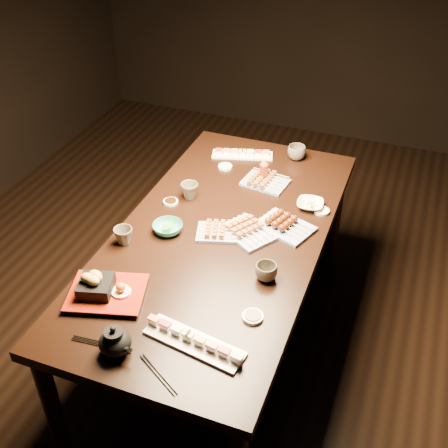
{
  "coord_description": "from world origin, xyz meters",
  "views": [
    {
      "loc": [
        0.76,
        -1.95,
        2.28
      ],
      "look_at": [
        0.04,
        -0.04,
        0.77
      ],
      "focal_mm": 45.0,
      "sensor_mm": 36.0,
      "label": 1
    }
  ],
  "objects_px": {
    "sushi_platter_far": "(242,153)",
    "teacup_far_right": "(297,153)",
    "tempura_tray": "(106,286)",
    "sushi_platter_near": "(194,340)",
    "teacup_far_left": "(189,191)",
    "yakitori_plate_right": "(248,229)",
    "teacup_mid_right": "(266,272)",
    "teapot": "(115,340)",
    "yakitori_plate_left": "(265,179)",
    "teacup_near_left": "(124,236)",
    "edamame_bowl_green": "(168,228)",
    "edamame_bowl_cream": "(310,205)",
    "yakitori_plate_center": "(219,229)",
    "condiment_bottle": "(264,170)",
    "dining_table": "(220,295)"
  },
  "relations": [
    {
      "from": "edamame_bowl_green",
      "to": "teapot",
      "type": "bearing_deg",
      "value": -79.6
    },
    {
      "from": "edamame_bowl_green",
      "to": "teacup_mid_right",
      "type": "bearing_deg",
      "value": -15.82
    },
    {
      "from": "tempura_tray",
      "to": "teacup_far_right",
      "type": "bearing_deg",
      "value": 56.47
    },
    {
      "from": "teacup_far_left",
      "to": "teapot",
      "type": "relative_size",
      "value": 0.62
    },
    {
      "from": "yakitori_plate_left",
      "to": "edamame_bowl_green",
      "type": "bearing_deg",
      "value": -109.88
    },
    {
      "from": "yakitori_plate_center",
      "to": "edamame_bowl_green",
      "type": "relative_size",
      "value": 1.48
    },
    {
      "from": "teacup_far_left",
      "to": "yakitori_plate_right",
      "type": "bearing_deg",
      "value": -26.34
    },
    {
      "from": "dining_table",
      "to": "teacup_far_right",
      "type": "xyz_separation_m",
      "value": [
        0.15,
        0.77,
        0.41
      ]
    },
    {
      "from": "sushi_platter_far",
      "to": "sushi_platter_near",
      "type": "bearing_deg",
      "value": 86.03
    },
    {
      "from": "teacup_far_left",
      "to": "teacup_far_right",
      "type": "bearing_deg",
      "value": 54.75
    },
    {
      "from": "teacup_mid_right",
      "to": "condiment_bottle",
      "type": "bearing_deg",
      "value": 108.27
    },
    {
      "from": "dining_table",
      "to": "teapot",
      "type": "height_order",
      "value": "teapot"
    },
    {
      "from": "teacup_far_left",
      "to": "edamame_bowl_green",
      "type": "bearing_deg",
      "value": -86.21
    },
    {
      "from": "sushi_platter_far",
      "to": "teacup_far_right",
      "type": "distance_m",
      "value": 0.29
    },
    {
      "from": "teacup_near_left",
      "to": "teapot",
      "type": "distance_m",
      "value": 0.62
    },
    {
      "from": "edamame_bowl_cream",
      "to": "yakitori_plate_right",
      "type": "bearing_deg",
      "value": -124.74
    },
    {
      "from": "yakitori_plate_center",
      "to": "teapot",
      "type": "xyz_separation_m",
      "value": [
        -0.09,
        -0.76,
        0.03
      ]
    },
    {
      "from": "edamame_bowl_green",
      "to": "edamame_bowl_cream",
      "type": "xyz_separation_m",
      "value": [
        0.55,
        0.42,
        -0.01
      ]
    },
    {
      "from": "teacup_near_left",
      "to": "teacup_far_right",
      "type": "relative_size",
      "value": 0.85
    },
    {
      "from": "sushi_platter_far",
      "to": "yakitori_plate_left",
      "type": "relative_size",
      "value": 1.5
    },
    {
      "from": "condiment_bottle",
      "to": "teacup_near_left",
      "type": "bearing_deg",
      "value": -120.95
    },
    {
      "from": "yakitori_plate_right",
      "to": "teapot",
      "type": "xyz_separation_m",
      "value": [
        -0.21,
        -0.8,
        0.03
      ]
    },
    {
      "from": "sushi_platter_far",
      "to": "teacup_far_right",
      "type": "bearing_deg",
      "value": 178.61
    },
    {
      "from": "teacup_mid_right",
      "to": "teacup_far_left",
      "type": "height_order",
      "value": "teacup_far_left"
    },
    {
      "from": "sushi_platter_near",
      "to": "yakitori_plate_left",
      "type": "xyz_separation_m",
      "value": [
        -0.08,
        1.11,
        0.0
      ]
    },
    {
      "from": "teacup_mid_right",
      "to": "teapot",
      "type": "height_order",
      "value": "teapot"
    },
    {
      "from": "teacup_far_right",
      "to": "edamame_bowl_cream",
      "type": "bearing_deg",
      "value": -67.0
    },
    {
      "from": "tempura_tray",
      "to": "teapot",
      "type": "distance_m",
      "value": 0.29
    },
    {
      "from": "tempura_tray",
      "to": "sushi_platter_near",
      "type": "bearing_deg",
      "value": -30.23
    },
    {
      "from": "teacup_near_left",
      "to": "teacup_far_right",
      "type": "height_order",
      "value": "same"
    },
    {
      "from": "edamame_bowl_green",
      "to": "teacup_near_left",
      "type": "xyz_separation_m",
      "value": [
        -0.15,
        -0.14,
        0.02
      ]
    },
    {
      "from": "teacup_far_right",
      "to": "condiment_bottle",
      "type": "relative_size",
      "value": 0.72
    },
    {
      "from": "yakitori_plate_right",
      "to": "yakitori_plate_left",
      "type": "distance_m",
      "value": 0.43
    },
    {
      "from": "yakitori_plate_center",
      "to": "teacup_far_left",
      "type": "height_order",
      "value": "teacup_far_left"
    },
    {
      "from": "teacup_far_right",
      "to": "teapot",
      "type": "distance_m",
      "value": 1.55
    },
    {
      "from": "edamame_bowl_cream",
      "to": "teapot",
      "type": "distance_m",
      "value": 1.19
    },
    {
      "from": "dining_table",
      "to": "edamame_bowl_cream",
      "type": "distance_m",
      "value": 0.62
    },
    {
      "from": "edamame_bowl_green",
      "to": "teacup_mid_right",
      "type": "distance_m",
      "value": 0.53
    },
    {
      "from": "edamame_bowl_cream",
      "to": "teapot",
      "type": "relative_size",
      "value": 0.92
    },
    {
      "from": "yakitori_plate_center",
      "to": "condiment_bottle",
      "type": "distance_m",
      "value": 0.49
    },
    {
      "from": "dining_table",
      "to": "teacup_near_left",
      "type": "height_order",
      "value": "teacup_near_left"
    },
    {
      "from": "teacup_mid_right",
      "to": "teapot",
      "type": "distance_m",
      "value": 0.67
    },
    {
      "from": "sushi_platter_far",
      "to": "yakitori_plate_right",
      "type": "bearing_deg",
      "value": 95.16
    },
    {
      "from": "teacup_near_left",
      "to": "teacup_far_right",
      "type": "xyz_separation_m",
      "value": [
        0.52,
        0.98,
        -0.0
      ]
    },
    {
      "from": "sushi_platter_far",
      "to": "tempura_tray",
      "type": "height_order",
      "value": "tempura_tray"
    },
    {
      "from": "teacup_mid_right",
      "to": "teacup_far_left",
      "type": "bearing_deg",
      "value": 140.46
    },
    {
      "from": "teacup_far_left",
      "to": "condiment_bottle",
      "type": "distance_m",
      "value": 0.4
    },
    {
      "from": "edamame_bowl_cream",
      "to": "condiment_bottle",
      "type": "height_order",
      "value": "condiment_bottle"
    },
    {
      "from": "yakitori_plate_center",
      "to": "teacup_mid_right",
      "type": "height_order",
      "value": "teacup_mid_right"
    },
    {
      "from": "teacup_near_left",
      "to": "teacup_far_right",
      "type": "bearing_deg",
      "value": 62.27
    }
  ]
}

